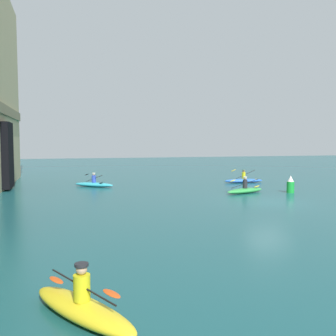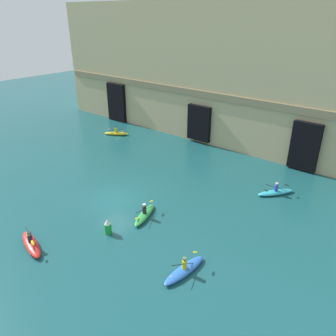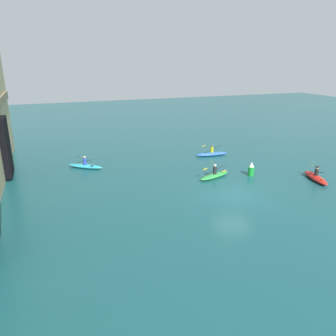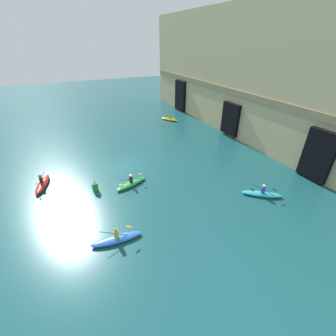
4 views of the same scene
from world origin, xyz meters
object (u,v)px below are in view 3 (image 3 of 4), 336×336
Objects in this scene: kayak_red at (316,177)px; marker_buoy at (251,169)px; kayak_blue at (212,154)px; kayak_green at (215,175)px; kayak_cyan at (85,166)px.

kayak_red is 5.09m from marker_buoy.
marker_buoy is at bearing 72.41° from kayak_red.
kayak_blue is at bearing 41.70° from kayak_red.
kayak_red is 2.86× the size of marker_buoy.
kayak_green is 11.55m from kayak_cyan.
kayak_blue is 6.50m from marker_buoy.
kayak_red is at bearing -123.53° from marker_buoy.
kayak_red reaches higher than kayak_cyan.
kayak_blue is 1.09× the size of kayak_cyan.
marker_buoy is (-0.60, -3.12, 0.33)m from kayak_green.
kayak_red reaches higher than kayak_green.
kayak_blue is 1.02× the size of kayak_red.
kayak_green is at bearing 79.11° from marker_buoy.
marker_buoy reaches higher than kayak_blue.
marker_buoy is at bearing -82.75° from kayak_blue.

